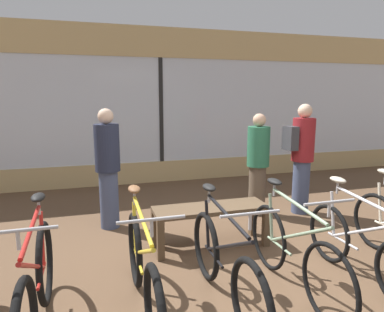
{
  "coord_description": "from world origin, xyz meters",
  "views": [
    {
      "loc": [
        -1.42,
        -2.95,
        1.84
      ],
      "look_at": [
        0.0,
        1.86,
        0.95
      ],
      "focal_mm": 32.0,
      "sensor_mm": 36.0,
      "label": 1
    }
  ],
  "objects": [
    {
      "name": "bicycle_right",
      "position": [
        1.07,
        -0.39,
        0.37
      ],
      "size": [
        0.46,
        1.63,
        1.01
      ],
      "color": "black",
      "rests_on": "ground_plane"
    },
    {
      "name": "bicycle_center_left",
      "position": [
        -0.37,
        -0.38,
        0.38
      ],
      "size": [
        0.46,
        1.71,
        1.02
      ],
      "color": "black",
      "rests_on": "ground_plane"
    },
    {
      "name": "shop_back_wall",
      "position": [
        0.0,
        4.15,
        1.64
      ],
      "size": [
        12.0,
        0.08,
        3.2
      ],
      "color": "tan",
      "rests_on": "ground_plane"
    },
    {
      "name": "display_bench",
      "position": [
        -0.07,
        0.8,
        0.42
      ],
      "size": [
        1.4,
        0.44,
        0.51
      ],
      "color": "brown",
      "rests_on": "ground_plane"
    },
    {
      "name": "customer_by_window",
      "position": [
        1.02,
        1.71,
        0.82
      ],
      "size": [
        0.42,
        0.42,
        1.57
      ],
      "color": "brown",
      "rests_on": "ground_plane"
    },
    {
      "name": "ground_plane",
      "position": [
        0.0,
        0.0,
        0.0
      ],
      "size": [
        24.0,
        24.0,
        0.0
      ],
      "primitive_type": "plane",
      "color": "brown"
    },
    {
      "name": "customer_mid_floor",
      "position": [
        1.69,
        1.57,
        0.93
      ],
      "size": [
        0.5,
        0.36,
        1.71
      ],
      "color": "#424C6B",
      "rests_on": "ground_plane"
    },
    {
      "name": "bicycle_center_right",
      "position": [
        0.34,
        -0.34,
        0.39
      ],
      "size": [
        0.46,
        1.67,
        1.03
      ],
      "color": "black",
      "rests_on": "ground_plane"
    },
    {
      "name": "bicycle_left",
      "position": [
        -1.07,
        -0.31,
        0.39
      ],
      "size": [
        0.46,
        1.79,
        1.04
      ],
      "color": "black",
      "rests_on": "ground_plane"
    },
    {
      "name": "customer_near_rack",
      "position": [
        -1.23,
        1.8,
        0.88
      ],
      "size": [
        0.42,
        0.42,
        1.67
      ],
      "color": "#424C6B",
      "rests_on": "ground_plane"
    },
    {
      "name": "bicycle_far_left",
      "position": [
        -1.88,
        -0.34,
        0.4
      ],
      "size": [
        0.46,
        1.73,
        1.05
      ],
      "color": "black",
      "rests_on": "ground_plane"
    }
  ]
}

